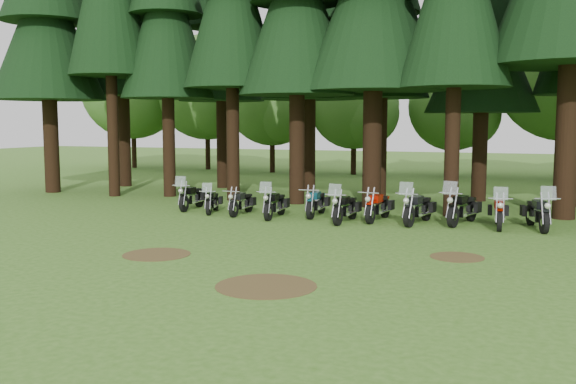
% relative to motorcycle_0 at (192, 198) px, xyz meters
% --- Properties ---
extents(ground, '(120.00, 120.00, 0.00)m').
position_rel_motorcycle_0_xyz_m(ground, '(6.51, -6.12, -0.48)').
color(ground, '#38681C').
rests_on(ground, ground).
extents(pine_back_1, '(4.52, 4.52, 16.22)m').
position_rel_motorcycle_0_xyz_m(pine_back_1, '(-2.75, 8.22, 9.23)').
color(pine_back_1, black).
rests_on(pine_back_1, ground).
extents(pine_back_4, '(4.94, 4.94, 13.78)m').
position_rel_motorcycle_0_xyz_m(pine_back_4, '(10.55, 7.13, 7.77)').
color(pine_back_4, black).
rests_on(pine_back_4, ground).
extents(decid_0, '(8.00, 7.78, 10.00)m').
position_rel_motorcycle_0_xyz_m(decid_0, '(-15.59, 19.14, 5.42)').
color(decid_0, black).
rests_on(decid_0, ground).
extents(decid_1, '(7.91, 7.69, 9.88)m').
position_rel_motorcycle_0_xyz_m(decid_1, '(-9.48, 19.64, 5.35)').
color(decid_1, black).
rests_on(decid_1, ground).
extents(decid_2, '(6.72, 6.53, 8.40)m').
position_rel_motorcycle_0_xyz_m(decid_2, '(-3.92, 18.66, 4.47)').
color(decid_2, black).
rests_on(decid_2, ground).
extents(decid_3, '(6.12, 5.95, 7.65)m').
position_rel_motorcycle_0_xyz_m(decid_3, '(1.80, 19.01, 4.03)').
color(decid_3, black).
rests_on(decid_3, ground).
extents(decid_4, '(5.93, 5.76, 7.41)m').
position_rel_motorcycle_0_xyz_m(decid_4, '(8.09, 20.20, 3.89)').
color(decid_4, black).
rests_on(decid_4, ground).
extents(decid_5, '(8.45, 8.21, 10.56)m').
position_rel_motorcycle_0_xyz_m(decid_5, '(14.80, 19.59, 5.75)').
color(decid_5, black).
rests_on(decid_5, ground).
extents(dirt_patch_0, '(1.80, 1.80, 0.01)m').
position_rel_motorcycle_0_xyz_m(dirt_patch_0, '(3.51, -8.12, -0.48)').
color(dirt_patch_0, '#4C3D1E').
rests_on(dirt_patch_0, ground).
extents(dirt_patch_1, '(1.40, 1.40, 0.01)m').
position_rel_motorcycle_0_xyz_m(dirt_patch_1, '(11.01, -5.62, -0.48)').
color(dirt_patch_1, '#4C3D1E').
rests_on(dirt_patch_1, ground).
extents(dirt_patch_2, '(2.20, 2.20, 0.01)m').
position_rel_motorcycle_0_xyz_m(dirt_patch_2, '(7.51, -10.12, -0.48)').
color(dirt_patch_2, '#4C3D1E').
rests_on(dirt_patch_2, ground).
extents(motorcycle_0, '(0.55, 2.29, 1.44)m').
position_rel_motorcycle_0_xyz_m(motorcycle_0, '(0.00, 0.00, 0.00)').
color(motorcycle_0, black).
rests_on(motorcycle_0, ground).
extents(motorcycle_1, '(0.80, 1.98, 1.26)m').
position_rel_motorcycle_0_xyz_m(motorcycle_1, '(1.22, -0.56, -0.06)').
color(motorcycle_1, black).
rests_on(motorcycle_1, ground).
extents(motorcycle_2, '(0.31, 2.08, 0.84)m').
position_rel_motorcycle_0_xyz_m(motorcycle_2, '(2.49, -0.61, -0.05)').
color(motorcycle_2, black).
rests_on(motorcycle_2, ground).
extents(motorcycle_3, '(0.49, 2.27, 1.43)m').
position_rel_motorcycle_0_xyz_m(motorcycle_3, '(3.98, -0.91, -0.00)').
color(motorcycle_3, black).
rests_on(motorcycle_3, ground).
extents(motorcycle_4, '(0.37, 2.29, 0.93)m').
position_rel_motorcycle_0_xyz_m(motorcycle_4, '(5.28, -0.00, -0.01)').
color(motorcycle_4, black).
rests_on(motorcycle_4, ground).
extents(motorcycle_5, '(0.46, 2.32, 1.46)m').
position_rel_motorcycle_0_xyz_m(motorcycle_5, '(6.69, -1.05, 0.01)').
color(motorcycle_5, black).
rests_on(motorcycle_5, ground).
extents(motorcycle_6, '(0.42, 2.34, 0.95)m').
position_rel_motorcycle_0_xyz_m(motorcycle_6, '(7.68, -0.25, 0.00)').
color(motorcycle_6, black).
rests_on(motorcycle_6, ground).
extents(motorcycle_7, '(0.75, 2.47, 1.55)m').
position_rel_motorcycle_0_xyz_m(motorcycle_7, '(9.12, -0.47, 0.04)').
color(motorcycle_7, black).
rests_on(motorcycle_7, ground).
extents(motorcycle_8, '(0.94, 2.50, 1.58)m').
position_rel_motorcycle_0_xyz_m(motorcycle_8, '(10.56, -0.00, 0.05)').
color(motorcycle_8, black).
rests_on(motorcycle_8, ground).
extents(motorcycle_9, '(0.51, 2.35, 1.47)m').
position_rel_motorcycle_0_xyz_m(motorcycle_9, '(11.77, -0.30, 0.01)').
color(motorcycle_9, black).
rests_on(motorcycle_9, ground).
extents(motorcycle_10, '(0.89, 2.44, 1.54)m').
position_rel_motorcycle_0_xyz_m(motorcycle_10, '(12.97, -0.21, 0.04)').
color(motorcycle_10, black).
rests_on(motorcycle_10, ground).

